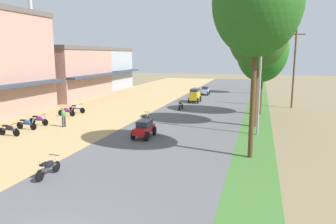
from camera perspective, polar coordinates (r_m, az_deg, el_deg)
name	(u,v)px	position (r m, az deg, el deg)	size (l,w,h in m)	color
shophouse_mid	(63,72)	(46.07, -18.17, 6.77)	(10.12, 12.12, 6.90)	tan
shophouse_far	(104,68)	(56.35, -11.32, 7.61)	(8.19, 8.91, 6.90)	#999EA8
parked_motorbike_third	(9,129)	(25.56, -26.40, -2.75)	(1.80, 0.54, 0.94)	black
parked_motorbike_fourth	(27,123)	(27.13, -23.84, -1.85)	(1.80, 0.54, 0.94)	black
parked_motorbike_fifth	(39,119)	(28.35, -21.99, -1.23)	(1.80, 0.54, 0.94)	black
parked_motorbike_sixth	(67,111)	(31.71, -17.56, 0.18)	(1.80, 0.54, 0.94)	black
parked_motorbike_seventh	(77,108)	(33.10, -15.86, 0.67)	(1.80, 0.54, 0.94)	black
pedestrian_on_shoulder	(64,116)	(26.97, -18.08, -0.66)	(0.39, 0.43, 1.62)	#33333D
median_tree_nearest	(257,2)	(18.28, 15.58, 18.25)	(4.71, 4.71, 11.29)	#4C351E
median_tree_second	(258,36)	(26.40, 15.71, 12.91)	(4.54, 4.54, 9.83)	#4C351E
median_tree_third	(262,50)	(31.96, 16.40, 10.52)	(4.80, 4.80, 9.19)	#4C351E
median_tree_fourth	(259,46)	(48.75, 15.93, 11.21)	(3.55, 3.55, 9.19)	#4C351E
streetlamp_near	(260,68)	(23.62, 16.10, 7.51)	(3.16, 0.20, 8.39)	gray
streetlamp_mid	(261,63)	(53.95, 16.19, 8.41)	(3.16, 0.20, 7.69)	gray
utility_pole_near	(294,68)	(37.42, 21.51, 7.33)	(1.80, 0.20, 8.41)	brown
car_sedan_red	(144,128)	(22.44, -4.25, -2.87)	(1.10, 2.26, 1.19)	red
car_van_yellow	(195,95)	(38.96, 4.80, 3.11)	(1.19, 2.41, 1.67)	gold
car_hatchback_silver	(205,90)	(46.30, 6.66, 3.85)	(1.04, 2.00, 1.23)	#B7BCC1
motorbike_ahead_second	(49,167)	(16.41, -20.47, -9.07)	(0.54, 1.80, 0.94)	black
motorbike_ahead_third	(145,118)	(26.85, -4.09, -1.07)	(0.54, 1.80, 0.94)	black
motorbike_ahead_fourth	(181,105)	(33.77, 2.31, 1.27)	(0.54, 1.80, 0.94)	black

